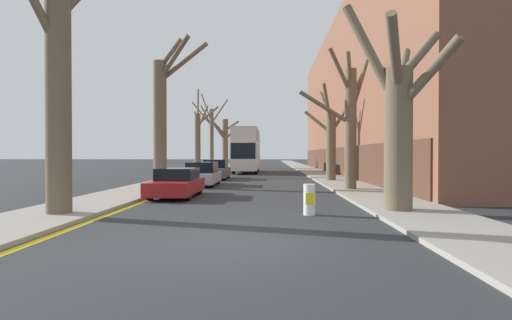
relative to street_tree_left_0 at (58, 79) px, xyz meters
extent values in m
plane|color=#2B2D30|center=(5.34, -3.24, -4.15)|extent=(300.00, 300.00, 0.00)
cube|color=gray|center=(-0.29, 46.76, -4.09)|extent=(2.87, 120.00, 0.12)
cube|color=gray|center=(10.98, 46.76, -4.09)|extent=(2.87, 120.00, 0.12)
cube|color=brown|center=(17.41, 27.63, 3.19)|extent=(10.00, 49.82, 14.69)
cube|color=#492D21|center=(12.39, 27.63, -2.90)|extent=(0.12, 48.82, 2.50)
cube|color=yellow|center=(1.32, 46.76, -4.15)|extent=(0.24, 120.00, 0.01)
cylinder|color=brown|center=(0.02, -0.04, -0.41)|extent=(0.73, 0.73, 7.48)
cylinder|color=brown|center=(0.10, 10.70, -0.56)|extent=(0.75, 0.75, 7.19)
cylinder|color=brown|center=(0.78, 10.38, 3.36)|extent=(1.63, 0.94, 1.62)
cylinder|color=brown|center=(1.05, 10.07, 3.04)|extent=(2.19, 1.57, 2.30)
cylinder|color=brown|center=(1.42, 10.83, 3.01)|extent=(2.85, 0.55, 2.40)
cylinder|color=brown|center=(0.23, 21.72, -1.48)|extent=(0.49, 0.49, 5.34)
cylinder|color=brown|center=(0.54, 22.46, 0.92)|extent=(0.83, 1.66, 2.21)
cylinder|color=brown|center=(0.95, 22.74, 1.12)|extent=(1.63, 2.22, 1.86)
cylinder|color=brown|center=(-0.02, 22.41, 0.69)|extent=(0.71, 1.56, 1.69)
cylinder|color=brown|center=(0.10, 22.59, 2.06)|extent=(0.44, 1.91, 3.00)
cylinder|color=brown|center=(0.02, 31.30, -0.73)|extent=(0.43, 0.43, 6.84)
cylinder|color=brown|center=(0.86, 31.54, 2.44)|extent=(1.84, 0.65, 2.71)
cylinder|color=brown|center=(-0.57, 31.37, 1.92)|extent=(1.32, 0.29, 2.36)
cylinder|color=brown|center=(-0.63, 31.85, 2.82)|extent=(1.49, 1.29, 3.36)
cylinder|color=brown|center=(-1.08, 31.52, 2.16)|extent=(2.34, 0.59, 2.73)
cylinder|color=brown|center=(0.24, 42.35, -0.80)|extent=(0.79, 0.79, 6.70)
cylinder|color=brown|center=(-0.48, 42.22, 0.73)|extent=(1.72, 0.56, 2.27)
cylinder|color=brown|center=(0.83, 43.07, 0.58)|extent=(1.52, 1.77, 2.01)
cylinder|color=brown|center=(-0.15, 41.53, 0.60)|extent=(1.12, 1.92, 1.86)
cylinder|color=brown|center=(1.06, 43.19, 1.71)|extent=(1.94, 1.97, 1.60)
cylinder|color=brown|center=(-0.46, 41.09, 1.21)|extent=(1.70, 2.78, 1.96)
cylinder|color=brown|center=(10.45, 1.03, -1.84)|extent=(0.87, 0.87, 4.63)
cylinder|color=brown|center=(9.66, 1.17, 0.87)|extent=(1.92, 0.65, 3.47)
cylinder|color=brown|center=(11.19, 1.40, 0.91)|extent=(1.81, 1.11, 1.86)
cylinder|color=brown|center=(11.05, 0.24, 0.09)|extent=(1.57, 1.91, 2.02)
cylinder|color=brown|center=(10.03, 0.04, 0.62)|extent=(1.19, 2.27, 2.03)
cylinder|color=brown|center=(10.93, 2.11, 0.69)|extent=(1.31, 2.46, 1.94)
cylinder|color=brown|center=(10.50, 8.81, -1.02)|extent=(0.60, 0.60, 6.27)
cylinder|color=brown|center=(10.35, 8.41, 1.94)|extent=(0.56, 1.06, 1.83)
cylinder|color=brown|center=(11.00, 9.38, 1.54)|extent=(1.28, 1.40, 1.99)
cylinder|color=brown|center=(9.90, 8.38, 1.90)|extent=(1.45, 1.13, 2.25)
cylinder|color=brown|center=(11.05, 9.37, 1.23)|extent=(1.38, 1.40, 3.25)
cylinder|color=brown|center=(9.21, 8.81, 0.14)|extent=(2.70, 0.22, 1.81)
cylinder|color=brown|center=(10.60, 16.09, -1.72)|extent=(0.66, 0.66, 4.85)
cylinder|color=brown|center=(10.26, 15.43, 1.11)|extent=(0.99, 1.60, 2.81)
cylinder|color=brown|center=(11.13, 15.75, 0.12)|extent=(1.33, 0.98, 1.88)
cylinder|color=brown|center=(9.75, 16.45, 0.01)|extent=(1.94, 0.99, 1.71)
cylinder|color=brown|center=(10.34, 16.88, 1.15)|extent=(0.80, 1.84, 2.43)
cube|color=silver|center=(3.90, 29.83, -2.46)|extent=(2.52, 10.55, 2.69)
cube|color=silver|center=(3.90, 29.83, -0.45)|extent=(2.47, 10.34, 1.33)
cube|color=#B8B1A9|center=(3.90, 29.83, 0.28)|extent=(2.47, 10.34, 0.12)
cube|color=black|center=(3.90, 29.83, -1.93)|extent=(2.55, 9.28, 1.40)
cube|color=black|center=(3.90, 29.83, -0.38)|extent=(2.55, 9.28, 1.01)
cube|color=black|center=(3.90, 24.58, -1.93)|extent=(2.27, 0.06, 1.47)
cylinder|color=black|center=(2.81, 26.67, -3.62)|extent=(0.30, 1.07, 1.07)
cylinder|color=black|center=(4.99, 26.67, -3.62)|extent=(0.30, 1.07, 1.07)
cylinder|color=black|center=(2.81, 32.79, -3.62)|extent=(0.30, 1.07, 1.07)
cylinder|color=black|center=(4.99, 32.79, -3.62)|extent=(0.30, 1.07, 1.07)
cube|color=maroon|center=(2.23, 5.68, -3.69)|extent=(1.80, 4.31, 0.57)
cube|color=black|center=(2.23, 5.94, -3.14)|extent=(1.59, 2.24, 0.52)
cylinder|color=black|center=(1.43, 4.39, -3.82)|extent=(0.20, 0.66, 0.66)
cylinder|color=black|center=(3.02, 4.39, -3.82)|extent=(0.20, 0.66, 0.66)
cylinder|color=black|center=(1.43, 6.97, -3.82)|extent=(0.20, 0.66, 0.66)
cylinder|color=black|center=(3.02, 6.97, -3.82)|extent=(0.20, 0.66, 0.66)
cube|color=#9EA3AD|center=(2.23, 12.19, -3.67)|extent=(1.87, 4.41, 0.60)
cube|color=black|center=(2.23, 12.46, -3.05)|extent=(1.64, 2.29, 0.64)
cylinder|color=black|center=(1.40, 10.87, -3.85)|extent=(0.20, 0.61, 0.61)
cylinder|color=black|center=(3.05, 10.87, -3.85)|extent=(0.20, 0.61, 0.61)
cylinder|color=black|center=(1.40, 13.51, -3.85)|extent=(0.20, 0.61, 0.61)
cylinder|color=black|center=(3.05, 13.51, -3.85)|extent=(0.20, 0.61, 0.61)
cube|color=#4C5156|center=(2.23, 18.42, -3.63)|extent=(1.86, 4.46, 0.68)
cube|color=black|center=(2.23, 18.69, -2.97)|extent=(1.64, 2.32, 0.63)
cylinder|color=black|center=(1.41, 17.08, -3.82)|extent=(0.20, 0.67, 0.67)
cylinder|color=black|center=(3.05, 17.08, -3.82)|extent=(0.20, 0.67, 0.67)
cylinder|color=black|center=(1.41, 19.76, -3.82)|extent=(0.20, 0.67, 0.67)
cylinder|color=black|center=(3.05, 19.76, -3.82)|extent=(0.20, 0.67, 0.67)
cylinder|color=white|center=(7.59, 0.60, -3.67)|extent=(0.36, 0.36, 0.96)
cube|color=yellow|center=(7.59, 0.41, -3.62)|extent=(0.25, 0.01, 0.35)
camera|label=1|loc=(6.38, -11.81, -2.27)|focal=28.00mm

